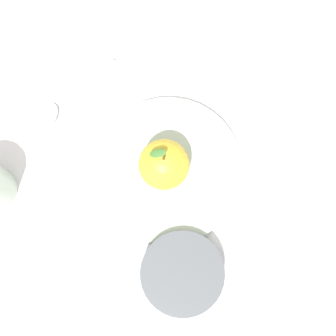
% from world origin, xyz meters
% --- Properties ---
extents(ground_plane, '(2.40, 2.40, 0.00)m').
position_xyz_m(ground_plane, '(0.00, 0.00, 0.00)').
color(ground_plane, silver).
extents(dinner_plate, '(0.23, 0.23, 0.02)m').
position_xyz_m(dinner_plate, '(-0.03, 0.01, 0.01)').
color(dinner_plate, '#B2C6B2').
rests_on(dinner_plate, ground_plane).
extents(apple, '(0.08, 0.08, 0.09)m').
position_xyz_m(apple, '(-0.03, 0.02, 0.06)').
color(apple, gold).
rests_on(apple, dinner_plate).
extents(side_bowl, '(0.12, 0.12, 0.03)m').
position_xyz_m(side_bowl, '(-0.15, 0.12, 0.02)').
color(side_bowl, '#4C5156').
rests_on(side_bowl, ground_plane).
extents(knife, '(0.05, 0.21, 0.01)m').
position_xyz_m(knife, '(0.14, 0.00, 0.00)').
color(knife, silver).
rests_on(knife, ground_plane).
extents(spoon, '(0.05, 0.16, 0.01)m').
position_xyz_m(spoon, '(0.18, 0.04, 0.01)').
color(spoon, silver).
rests_on(spoon, ground_plane).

